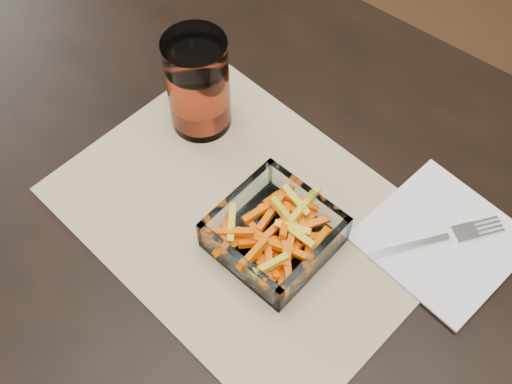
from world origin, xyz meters
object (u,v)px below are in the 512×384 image
at_px(tumbler, 198,87).
at_px(fork, 441,238).
at_px(glass_bowl, 274,234).
at_px(dining_table, 300,310).

relative_size(tumbler, fork, 0.98).
relative_size(glass_bowl, tumbler, 0.96).
distance_m(dining_table, glass_bowl, 0.13).
distance_m(glass_bowl, fork, 0.20).
xyz_separation_m(dining_table, fork, (0.10, 0.14, 0.10)).
bearing_deg(tumbler, fork, 5.91).
height_order(glass_bowl, tumbler, tumbler).
bearing_deg(fork, glass_bowl, -104.31).
distance_m(tumbler, fork, 0.36).
bearing_deg(glass_bowl, fork, 38.94).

